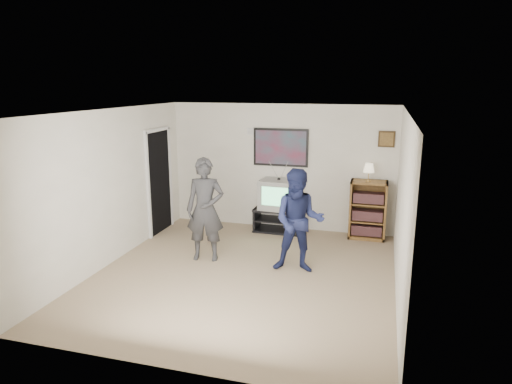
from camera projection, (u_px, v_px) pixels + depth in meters
The scene contains 13 objects.
room_shell at pixel (250, 191), 7.09m from camera, with size 4.51×5.00×2.51m.
media_stand at pixel (278, 220), 9.09m from camera, with size 0.94×0.52×0.47m.
crt_television at pixel (279, 194), 8.96m from camera, with size 0.69×0.58×0.58m, color gray, non-canonical shape.
bookshelf at pixel (368, 210), 8.60m from camera, with size 0.68×0.39×1.11m, color brown, non-canonical shape.
table_lamp at pixel (369, 172), 8.43m from camera, with size 0.21×0.21×0.33m, color #FFEBC1, non-canonical shape.
person_tall at pixel (205, 210), 7.50m from camera, with size 0.63×0.41×1.72m, color #303032.
person_short at pixel (299, 221), 7.02m from camera, with size 0.80×0.62×1.63m, color #1B224B.
controller_left at pixel (212, 187), 7.62m from camera, with size 0.04×0.13×0.04m, color white.
controller_right at pixel (298, 202), 7.16m from camera, with size 0.04×0.12×0.04m, color white.
poster at pixel (281, 147), 8.99m from camera, with size 1.10×0.03×0.75m, color black.
air_vent at pixel (254, 131), 9.07m from camera, with size 0.28×0.02×0.14m, color white.
small_picture at pixel (387, 139), 8.41m from camera, with size 0.30×0.03×0.30m, color #31220F.
doorway at pixel (159, 182), 8.91m from camera, with size 0.03×0.85×2.00m, color black.
Camera 1 is at (1.96, -6.27, 2.89)m, focal length 32.00 mm.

